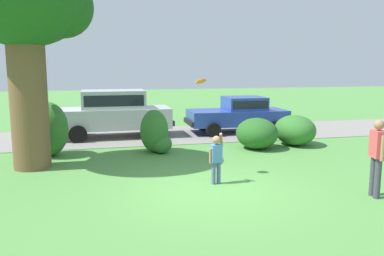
# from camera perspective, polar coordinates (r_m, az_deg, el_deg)

# --- Properties ---
(ground_plane) EXTENTS (80.00, 80.00, 0.00)m
(ground_plane) POSITION_cam_1_polar(r_m,az_deg,el_deg) (9.45, 2.68, -8.94)
(ground_plane) COLOR #518E42
(driveway_strip) EXTENTS (28.00, 4.40, 0.02)m
(driveway_strip) POSITION_cam_1_polar(r_m,az_deg,el_deg) (16.71, -4.55, -1.03)
(driveway_strip) COLOR gray
(driveway_strip) RESTS_ON ground
(oak_tree_large) EXTENTS (3.71, 3.69, 6.53)m
(oak_tree_large) POSITION_cam_1_polar(r_m,az_deg,el_deg) (12.19, -22.96, 16.59)
(oak_tree_large) COLOR brown
(oak_tree_large) RESTS_ON ground
(shrub_near_tree) EXTENTS (1.21, 1.36, 1.76)m
(shrub_near_tree) POSITION_cam_1_polar(r_m,az_deg,el_deg) (13.55, -19.87, -0.16)
(shrub_near_tree) COLOR #33702B
(shrub_near_tree) RESTS_ON ground
(shrub_centre_left) EXTENTS (1.03, 1.15, 1.44)m
(shrub_centre_left) POSITION_cam_1_polar(r_m,az_deg,el_deg) (13.40, -5.27, -0.74)
(shrub_centre_left) COLOR #33702B
(shrub_centre_left) RESTS_ON ground
(shrub_centre) EXTENTS (1.45, 1.58, 1.09)m
(shrub_centre) POSITION_cam_1_polar(r_m,az_deg,el_deg) (14.12, 9.30, -0.77)
(shrub_centre) COLOR #286023
(shrub_centre) RESTS_ON ground
(shrub_centre_right) EXTENTS (1.45, 1.71, 1.10)m
(shrub_centre_right) POSITION_cam_1_polar(r_m,az_deg,el_deg) (15.13, 14.53, -0.36)
(shrub_centre_right) COLOR #33702B
(shrub_centre_right) RESTS_ON ground
(parked_sedan) EXTENTS (4.45, 2.19, 1.56)m
(parked_sedan) POSITION_cam_1_polar(r_m,az_deg,el_deg) (17.40, 6.78, 2.12)
(parked_sedan) COLOR #28429E
(parked_sedan) RESTS_ON ground
(parked_suv) EXTENTS (4.72, 2.14, 1.92)m
(parked_suv) POSITION_cam_1_polar(r_m,az_deg,el_deg) (16.36, -11.19, 2.39)
(parked_suv) COLOR silver
(parked_suv) RESTS_ON ground
(child_thrower) EXTENTS (0.43, 0.31, 1.29)m
(child_thrower) POSITION_cam_1_polar(r_m,az_deg,el_deg) (9.78, 3.51, -3.97)
(child_thrower) COLOR #4C608C
(child_thrower) RESTS_ON ground
(frisbee) EXTENTS (0.30, 0.27, 0.18)m
(frisbee) POSITION_cam_1_polar(r_m,az_deg,el_deg) (10.18, 1.28, 6.73)
(frisbee) COLOR orange
(adult_onlooker) EXTENTS (0.28, 0.52, 1.74)m
(adult_onlooker) POSITION_cam_1_polar(r_m,az_deg,el_deg) (9.63, 25.04, -3.39)
(adult_onlooker) COLOR #3F3F4C
(adult_onlooker) RESTS_ON ground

